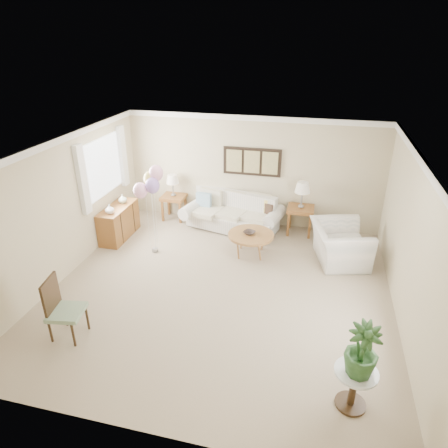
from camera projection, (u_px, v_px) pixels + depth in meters
name	position (u px, v px, depth m)	size (l,w,h in m)	color
ground_plane	(221.00, 290.00, 7.28)	(6.00, 6.00, 0.00)	tan
room_shell	(215.00, 206.00, 6.68)	(6.04, 6.04, 2.60)	#C8BA91
wall_art_triptych	(252.00, 162.00, 9.20)	(1.35, 0.06, 0.65)	black
sofa	(233.00, 215.00, 9.46)	(2.47, 1.31, 0.84)	silver
end_table_left	(174.00, 199.00, 9.85)	(0.57, 0.52, 0.62)	#945429
end_table_right	(300.00, 212.00, 9.12)	(0.60, 0.54, 0.65)	#945429
lamp_left	(173.00, 180.00, 9.63)	(0.31, 0.31, 0.54)	gray
lamp_right	(303.00, 188.00, 8.87)	(0.34, 0.34, 0.61)	gray
coffee_table	(251.00, 236.00, 8.27)	(0.95, 0.95, 0.48)	#A06637
decor_bowl	(249.00, 233.00, 8.24)	(0.24, 0.24, 0.06)	#2E231F
armchair	(340.00, 244.00, 8.06)	(1.20, 1.05, 0.78)	silver
side_table	(355.00, 380.00, 4.85)	(0.53, 0.53, 0.57)	silver
potted_plant	(362.00, 351.00, 4.61)	(0.40, 0.40, 0.71)	#1E431C
accent_chair	(61.00, 307.00, 5.99)	(0.56, 0.56, 1.00)	gray
credenza	(119.00, 222.00, 9.03)	(0.46, 1.20, 0.74)	#945429
vase_white	(110.00, 209.00, 8.51)	(0.19, 0.19, 0.20)	silver
vase_sage	(123.00, 199.00, 9.04)	(0.19, 0.19, 0.20)	#AAB89A
balloon_cluster	(150.00, 183.00, 7.89)	(0.55, 0.51, 1.90)	gray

